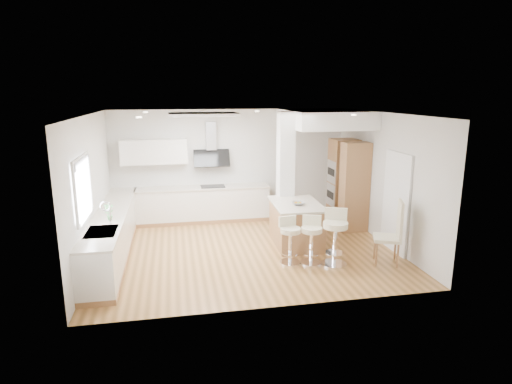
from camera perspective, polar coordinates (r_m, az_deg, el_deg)
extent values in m
plane|color=#AD7840|center=(9.03, -1.15, -7.68)|extent=(6.00, 6.00, 0.00)
cube|color=white|center=(9.03, -1.15, -7.68)|extent=(6.00, 5.00, 0.02)
cube|color=silver|center=(11.06, -3.40, 3.71)|extent=(6.00, 0.04, 2.80)
cube|color=silver|center=(8.65, -21.17, 0.18)|extent=(0.04, 5.00, 2.80)
cube|color=silver|center=(9.59, 16.77, 1.71)|extent=(0.04, 5.00, 2.80)
cube|color=white|center=(8.95, -7.04, 10.27)|extent=(1.40, 0.95, 0.05)
cube|color=white|center=(8.95, -7.04, 10.17)|extent=(1.25, 0.80, 0.03)
cylinder|color=white|center=(9.84, -14.52, 10.27)|extent=(0.10, 0.10, 0.02)
cylinder|color=white|center=(7.85, -15.35, 9.59)|extent=(0.10, 0.10, 0.02)
cylinder|color=white|center=(10.01, 0.15, 10.72)|extent=(0.10, 0.10, 0.02)
cylinder|color=white|center=(9.93, 9.39, 10.53)|extent=(0.10, 0.10, 0.02)
cylinder|color=white|center=(8.54, 12.91, 9.98)|extent=(0.10, 0.10, 0.02)
cube|color=silver|center=(7.73, -22.15, 0.52)|extent=(0.03, 1.15, 0.95)
cube|color=white|center=(7.64, -22.40, 4.22)|extent=(0.04, 1.28, 0.06)
cube|color=white|center=(7.84, -21.76, -3.07)|extent=(0.04, 1.28, 0.06)
cube|color=white|center=(7.14, -22.97, -0.52)|extent=(0.04, 0.06, 0.95)
cube|color=white|center=(8.31, -21.31, 1.43)|extent=(0.04, 0.06, 0.95)
cube|color=#ACAEB4|center=(7.65, -22.24, 3.68)|extent=(0.03, 1.18, 0.14)
cube|color=#473F38|center=(9.16, 18.24, -1.49)|extent=(0.02, 0.90, 2.00)
cube|color=white|center=(9.15, 18.16, -1.49)|extent=(0.05, 1.00, 2.10)
cube|color=#A07044|center=(9.22, -18.36, -7.60)|extent=(0.60, 4.50, 0.10)
cube|color=silver|center=(9.08, -18.56, -5.06)|extent=(0.60, 4.50, 0.76)
cube|color=beige|center=(8.97, -18.74, -2.63)|extent=(0.63, 4.50, 0.04)
cube|color=#A8A7AC|center=(7.78, -19.92, -5.02)|extent=(0.50, 0.75, 0.02)
cube|color=#A8A7AC|center=(7.62, -20.09, -5.79)|extent=(0.40, 0.34, 0.10)
cube|color=#A8A7AC|center=(7.96, -19.70, -4.96)|extent=(0.40, 0.34, 0.10)
cylinder|color=white|center=(7.99, -18.86, -3.04)|extent=(0.02, 0.02, 0.36)
torus|color=white|center=(7.95, -19.46, -1.81)|extent=(0.18, 0.02, 0.18)
imported|color=#4B934B|center=(8.34, -19.02, -2.49)|extent=(0.17, 0.12, 0.33)
cube|color=#A07044|center=(11.00, -6.98, -3.64)|extent=(3.30, 0.60, 0.10)
cube|color=silver|center=(10.88, -7.04, -1.48)|extent=(3.30, 0.60, 0.76)
cube|color=beige|center=(10.79, -7.10, 0.58)|extent=(3.33, 0.63, 0.04)
cube|color=black|center=(10.80, -5.78, 0.77)|extent=(0.60, 0.40, 0.01)
cube|color=silver|center=(10.75, -13.44, 5.25)|extent=(1.60, 0.34, 0.60)
cube|color=#A8A7AC|center=(10.81, -6.04, 7.45)|extent=(0.25, 0.18, 0.70)
cube|color=black|center=(10.79, -5.93, 4.50)|extent=(0.90, 0.26, 0.44)
cube|color=white|center=(9.76, 3.95, 2.43)|extent=(0.35, 0.35, 2.80)
cube|color=white|center=(10.35, 9.11, 9.61)|extent=(1.78, 2.20, 0.40)
cube|color=#A07044|center=(10.86, 11.52, 1.41)|extent=(0.62, 0.62, 2.10)
cube|color=#A07044|center=(10.23, 12.99, 0.62)|extent=(0.62, 0.40, 2.10)
cube|color=#A8A7AC|center=(10.69, 10.04, 2.66)|extent=(0.02, 0.55, 0.55)
cube|color=#A8A7AC|center=(10.81, 9.92, -0.36)|extent=(0.02, 0.55, 0.55)
cube|color=black|center=(10.69, 9.99, 2.66)|extent=(0.01, 0.45, 0.18)
cube|color=black|center=(10.81, 9.87, -0.36)|extent=(0.01, 0.45, 0.18)
cube|color=#A07044|center=(9.26, 5.34, -4.34)|extent=(0.98, 1.46, 0.87)
cube|color=beige|center=(9.14, 5.40, -1.61)|extent=(1.06, 1.54, 0.04)
imported|color=gray|center=(8.98, 5.64, -1.53)|extent=(0.27, 0.27, 0.06)
sphere|color=orange|center=(8.99, 5.89, -1.50)|extent=(0.07, 0.07, 0.07)
sphere|color=orange|center=(8.99, 5.36, -1.49)|extent=(0.07, 0.07, 0.07)
sphere|color=olive|center=(8.94, 5.70, -1.57)|extent=(0.07, 0.07, 0.07)
cylinder|color=white|center=(8.37, 4.53, -9.34)|extent=(0.47, 0.47, 0.03)
cylinder|color=white|center=(8.26, 4.57, -7.36)|extent=(0.07, 0.07, 0.60)
cylinder|color=white|center=(8.30, 4.56, -8.13)|extent=(0.36, 0.36, 0.01)
cylinder|color=beige|center=(8.15, 4.62, -5.11)|extent=(0.45, 0.45, 0.09)
cube|color=beige|center=(8.23, 4.19, -3.90)|extent=(0.35, 0.11, 0.20)
cylinder|color=white|center=(8.40, 7.31, -9.31)|extent=(0.52, 0.52, 0.03)
cylinder|color=white|center=(8.29, 7.37, -7.30)|extent=(0.08, 0.08, 0.61)
cylinder|color=white|center=(8.33, 7.35, -8.09)|extent=(0.40, 0.40, 0.01)
cylinder|color=beige|center=(8.17, 7.44, -5.01)|extent=(0.50, 0.50, 0.09)
cube|color=beige|center=(8.27, 7.46, -3.75)|extent=(0.36, 0.15, 0.21)
cylinder|color=white|center=(8.40, 10.33, -9.41)|extent=(0.63, 0.63, 0.03)
cylinder|color=white|center=(8.27, 10.43, -7.04)|extent=(0.10, 0.10, 0.72)
cylinder|color=white|center=(8.32, 10.39, -7.97)|extent=(0.49, 0.49, 0.02)
cylinder|color=beige|center=(8.14, 10.55, -4.35)|extent=(0.60, 0.60, 0.11)
cube|color=beige|center=(8.26, 10.62, -2.90)|extent=(0.41, 0.21, 0.24)
cube|color=beige|center=(8.54, 17.04, -5.92)|extent=(0.63, 0.63, 0.06)
cube|color=beige|center=(8.46, 18.64, -3.69)|extent=(0.21, 0.44, 0.77)
cylinder|color=#A07044|center=(8.43, 15.74, -8.03)|extent=(0.05, 0.05, 0.47)
cylinder|color=#A07044|center=(8.79, 15.52, -7.13)|extent=(0.05, 0.05, 0.47)
cylinder|color=#A07044|center=(8.47, 18.37, -8.10)|extent=(0.05, 0.05, 0.47)
cylinder|color=#A07044|center=(8.83, 18.04, -7.20)|extent=(0.05, 0.05, 0.47)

